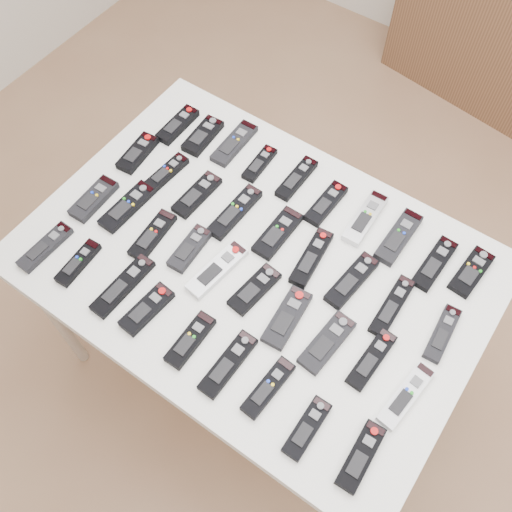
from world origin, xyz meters
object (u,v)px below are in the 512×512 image
Objects in this scene: remote_6 at (365,218)px; remote_37 at (361,456)px; remote_11 at (166,173)px; remote_16 at (352,280)px; remote_1 at (203,136)px; remote_26 at (327,342)px; remote_7 at (399,237)px; remote_32 at (147,309)px; table at (256,270)px; remote_3 at (260,164)px; remote_0 at (178,125)px; remote_36 at (307,428)px; remote_21 at (153,235)px; remote_29 at (45,247)px; remote_33 at (190,340)px; remote_20 at (127,206)px; remote_18 at (442,334)px; remote_2 at (234,143)px; remote_12 at (197,195)px; remote_14 at (278,233)px; remote_22 at (190,249)px; remote_27 at (372,359)px; remote_19 at (94,199)px; remote_35 at (268,387)px; remote_10 at (138,153)px; remote_8 at (435,264)px; remote_23 at (217,269)px; remote_34 at (228,364)px; remote_15 at (311,258)px; remote_13 at (235,212)px; remote_25 at (287,317)px; remote_4 at (297,178)px; remote_9 at (471,272)px; remote_31 at (123,285)px; remote_24 at (255,289)px; remote_30 at (78,263)px; remote_5 at (326,204)px.

remote_37 is (0.32, -0.58, 0.00)m from remote_6.
remote_16 is (0.64, 0.00, 0.00)m from remote_11.
remote_1 is 0.78m from remote_26.
remote_7 is 0.72m from remote_32.
table is 0.34m from remote_3.
remote_0 reaches higher than table.
remote_26 and remote_36 have the same top height.
remote_29 is (-0.22, -0.20, 0.00)m from remote_21.
remote_36 is at bearing -3.62° from remote_33.
remote_18 is at bearing 11.67° from remote_20.
remote_20 is 1.09× the size of remote_29.
remote_33 reaches higher than remote_36.
remote_12 is (0.03, -0.22, 0.00)m from remote_2.
remote_14 is at bearing 130.50° from remote_36.
remote_22 reaches higher than remote_2.
remote_18 is at bearing 57.72° from remote_27.
remote_6 is 0.42m from remote_27.
remote_35 is (0.74, -0.17, -0.00)m from remote_19.
remote_7 and remote_10 have the same top height.
remote_1 is 0.68m from remote_7.
remote_11 is 0.99× the size of remote_19.
remote_2 is 0.71m from remote_8.
remote_34 is (0.18, -0.20, 0.00)m from remote_23.
remote_15 reaches higher than remote_33.
remote_35 is at bearing -43.58° from remote_13.
remote_23 is at bearing 172.30° from remote_25.
remote_4 is at bearing 4.41° from remote_3.
remote_13 reaches higher than remote_29.
remote_23 is 0.36m from remote_26.
remote_7 is 0.57m from remote_35.
remote_7 is 0.97× the size of remote_23.
remote_2 is 0.80m from remote_9.
remote_12 is 1.04× the size of remote_18.
remote_0 reaches higher than remote_18.
remote_31 is 1.32× the size of remote_32.
remote_24 is 1.03× the size of remote_36.
remote_7 is 0.39m from remote_26.
remote_22 reaches higher than remote_21.
remote_7 is (0.29, 0.28, 0.07)m from table.
remote_20 is (-0.01, -0.16, 0.00)m from remote_11.
remote_32 is at bearing -58.75° from remote_0.
remote_3 is at bearing 70.72° from remote_21.
remote_16 is 1.23× the size of remote_30.
remote_6 is 0.39m from remote_25.
table is 0.52m from remote_19.
remote_22 is at bearing -153.95° from table.
remote_3 is 0.73m from remote_18.
remote_22 reaches higher than remote_12.
remote_5 is 0.92× the size of remote_26.
remote_18 is at bearing -16.29° from remote_2.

